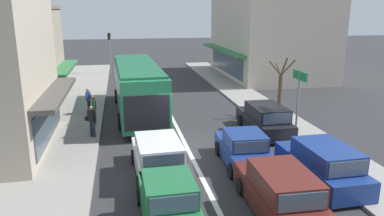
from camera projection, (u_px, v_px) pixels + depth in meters
The scene contains 19 objects.
ground_plane at pixel (186, 145), 18.42m from camera, with size 140.00×140.00×0.00m, color #2D2D30.
lane_centre_line at pixel (174, 122), 22.22m from camera, with size 0.20×28.00×0.01m, color silver.
sidewalk_left at pixel (60, 118), 22.86m from camera, with size 5.20×44.00×0.14m, color gray.
kerb_right at pixel (261, 108), 25.23m from camera, with size 2.80×44.00×0.12m, color gray.
shopfront_mid_block at pixel (6, 59), 24.03m from camera, with size 7.24×7.44×6.74m.
building_right_far at pixel (270, 24), 36.39m from camera, with size 9.66×12.96×10.20m.
city_bus at pixel (138, 85), 23.38m from camera, with size 3.01×10.94×3.23m.
hatchback_queue_far_back at pixel (168, 201), 11.65m from camera, with size 1.86×3.72×1.54m.
sedan_behind_bus_mid at pixel (244, 150), 15.95m from camera, with size 2.05×4.28×1.47m.
wagon_queue_gap_filler at pixel (158, 158), 14.87m from camera, with size 2.07×4.56×1.58m.
wagon_adjacent_lane_lead at pixel (280, 192), 12.11m from camera, with size 2.00×4.53×1.58m.
parked_wagon_kerb_front at pixel (322, 164), 14.28m from camera, with size 2.02×4.54×1.58m.
parked_wagon_kerb_second at pixel (265, 119), 20.09m from camera, with size 1.95×4.51×1.58m.
traffic_light_downstreet at pixel (109, 46), 37.85m from camera, with size 0.33×0.24×4.20m.
directional_road_sign at pixel (299, 88), 18.69m from camera, with size 0.10×1.40×3.60m.
street_tree_right at pixel (280, 89), 22.83m from camera, with size 1.71×1.66×3.80m.
pedestrian_with_handbag_near at pixel (92, 119), 18.99m from camera, with size 0.60×0.51×1.63m.
pedestrian_browsing_midblock at pixel (88, 99), 23.28m from camera, with size 0.29×0.56×1.63m.
pedestrian_far_walker at pixel (93, 108), 21.19m from camera, with size 0.34×0.53×1.63m.
Camera 1 is at (-2.96, -17.09, 6.48)m, focal length 35.00 mm.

